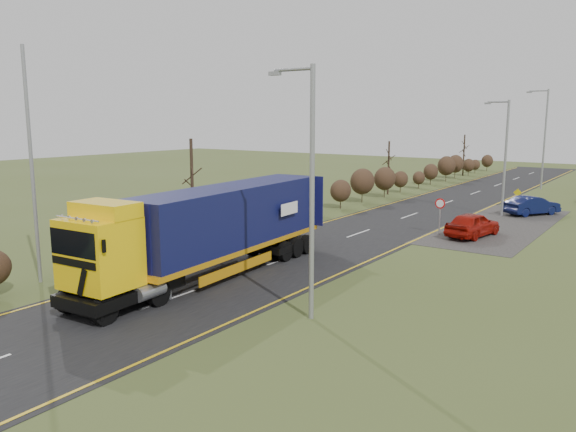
# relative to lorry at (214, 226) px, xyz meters

# --- Properties ---
(ground) EXTENTS (160.00, 160.00, 0.00)m
(ground) POSITION_rel_lorry_xyz_m (0.80, 0.42, -2.37)
(ground) COLOR #404C20
(ground) RESTS_ON ground
(road) EXTENTS (8.00, 120.00, 0.02)m
(road) POSITION_rel_lorry_xyz_m (0.80, 10.42, -2.36)
(road) COLOR black
(road) RESTS_ON ground
(layby) EXTENTS (6.00, 18.00, 0.02)m
(layby) POSITION_rel_lorry_xyz_m (7.30, 20.42, -2.36)
(layby) COLOR #292725
(layby) RESTS_ON ground
(lane_markings) EXTENTS (7.52, 116.00, 0.01)m
(lane_markings) POSITION_rel_lorry_xyz_m (0.80, 10.11, -2.34)
(lane_markings) COLOR gold
(lane_markings) RESTS_ON road
(hedgerow) EXTENTS (2.24, 102.04, 6.05)m
(hedgerow) POSITION_rel_lorry_xyz_m (-5.20, 8.31, -0.75)
(hedgerow) COLOR black
(hedgerow) RESTS_ON ground
(lorry) EXTENTS (3.41, 15.12, 4.17)m
(lorry) POSITION_rel_lorry_xyz_m (0.00, 0.00, 0.00)
(lorry) COLOR black
(lorry) RESTS_ON ground
(car_red_hatchback) EXTENTS (2.52, 4.68, 1.51)m
(car_red_hatchback) POSITION_rel_lorry_xyz_m (6.94, 15.62, -1.61)
(car_red_hatchback) COLOR #950F07
(car_red_hatchback) RESTS_ON ground
(car_blue_sedan) EXTENTS (3.58, 4.47, 1.43)m
(car_blue_sedan) POSITION_rel_lorry_xyz_m (8.14, 26.10, -1.65)
(car_blue_sedan) COLOR #090F36
(car_blue_sedan) RESTS_ON ground
(streetlight_near) EXTENTS (1.91, 0.18, 8.99)m
(streetlight_near) POSITION_rel_lorry_xyz_m (6.49, -2.05, 2.58)
(streetlight_near) COLOR gray
(streetlight_near) RESTS_ON ground
(streetlight_mid) EXTENTS (1.81, 0.18, 8.49)m
(streetlight_mid) POSITION_rel_lorry_xyz_m (6.33, 24.29, 2.29)
(streetlight_mid) COLOR gray
(streetlight_mid) RESTS_ON ground
(streetlight_far) EXTENTS (2.13, 0.20, 10.06)m
(streetlight_far) POSITION_rel_lorry_xyz_m (5.26, 43.12, 3.21)
(streetlight_far) COLOR gray
(streetlight_far) RESTS_ON ground
(left_pole) EXTENTS (0.16, 0.16, 10.20)m
(left_pole) POSITION_rel_lorry_xyz_m (-5.72, -5.13, 2.73)
(left_pole) COLOR gray
(left_pole) RESTS_ON ground
(speed_sign) EXTENTS (0.63, 0.10, 2.30)m
(speed_sign) POSITION_rel_lorry_xyz_m (5.06, 15.01, -0.76)
(speed_sign) COLOR gray
(speed_sign) RESTS_ON ground
(warning_board) EXTENTS (0.64, 0.11, 1.69)m
(warning_board) POSITION_rel_lorry_xyz_m (6.60, 28.07, -1.36)
(warning_board) COLOR gray
(warning_board) RESTS_ON ground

